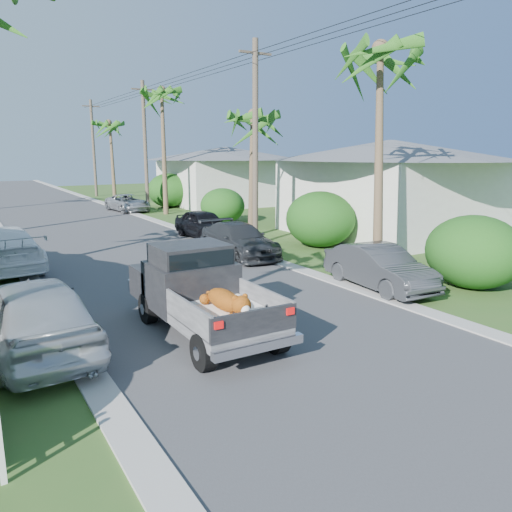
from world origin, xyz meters
TOP-DOWN VIEW (x-y plane):
  - ground at (0.00, 0.00)m, footprint 120.00×120.00m
  - road at (0.00, 25.00)m, footprint 8.00×100.00m
  - curb_right at (4.30, 25.00)m, footprint 0.60×100.00m
  - pickup_truck at (-1.46, 3.99)m, footprint 1.98×5.12m
  - parked_car_rn at (4.95, 4.39)m, footprint 1.81×4.23m
  - parked_car_rm at (3.60, 10.97)m, footprint 1.93×4.63m
  - parked_car_rf at (4.23, 15.69)m, footprint 1.80×4.13m
  - parked_car_rd at (4.41, 28.89)m, footprint 2.50×4.52m
  - parked_car_ln at (-5.00, 4.41)m, footprint 2.27×5.04m
  - parked_car_lf at (-5.00, 13.10)m, footprint 2.85×5.77m
  - palm_r_a at (6.30, 6.00)m, footprint 4.40×4.40m
  - palm_r_b at (6.60, 15.00)m, footprint 4.40×4.40m
  - palm_r_c at (6.20, 26.00)m, footprint 4.40×4.40m
  - palm_r_d at (6.50, 40.00)m, footprint 4.40×4.40m
  - shrub_r_a at (7.60, 3.00)m, footprint 2.80×3.08m
  - shrub_r_b at (7.80, 11.00)m, footprint 3.00×3.30m
  - shrub_r_c at (7.50, 20.00)m, footprint 2.60×2.86m
  - shrub_r_d at (8.00, 30.00)m, footprint 3.20×3.52m
  - house_right_near at (13.00, 12.00)m, footprint 8.00×9.00m
  - house_right_far at (13.00, 30.00)m, footprint 9.00×8.00m
  - utility_pole_b at (5.60, 13.00)m, footprint 1.60×0.26m
  - utility_pole_c at (5.60, 28.00)m, footprint 1.60×0.26m
  - utility_pole_d at (5.60, 43.00)m, footprint 1.60×0.26m

SIDE VIEW (x-z plane):
  - ground at x=0.00m, z-range 0.00..0.00m
  - road at x=0.00m, z-range 0.00..0.02m
  - curb_right at x=4.30m, z-range 0.00..0.06m
  - parked_car_rd at x=4.41m, z-range 0.00..1.20m
  - parked_car_rm at x=3.60m, z-range 0.00..1.34m
  - parked_car_rn at x=4.95m, z-range 0.00..1.36m
  - parked_car_rf at x=4.23m, z-range 0.00..1.39m
  - parked_car_lf at x=-5.00m, z-range 0.00..1.61m
  - parked_car_ln at x=-5.00m, z-range 0.00..1.68m
  - pickup_truck at x=-1.46m, z-range -0.02..2.04m
  - shrub_r_c at x=7.50m, z-range 0.00..2.10m
  - shrub_r_a at x=7.60m, z-range 0.00..2.30m
  - shrub_r_b at x=7.80m, z-range 0.00..2.50m
  - shrub_r_d at x=8.00m, z-range 0.00..2.60m
  - house_right_far at x=13.00m, z-range -0.18..4.42m
  - house_right_near at x=13.00m, z-range -0.18..4.62m
  - utility_pole_b at x=5.60m, z-range 0.10..9.10m
  - utility_pole_c at x=5.60m, z-range 0.10..9.10m
  - utility_pole_d at x=5.60m, z-range 0.10..9.10m
  - palm_r_b at x=6.60m, z-range 2.35..9.55m
  - palm_r_d at x=6.50m, z-range 2.73..10.74m
  - palm_r_a at x=6.30m, z-range 3.07..11.78m
  - palm_r_c at x=6.20m, z-range 3.41..12.81m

